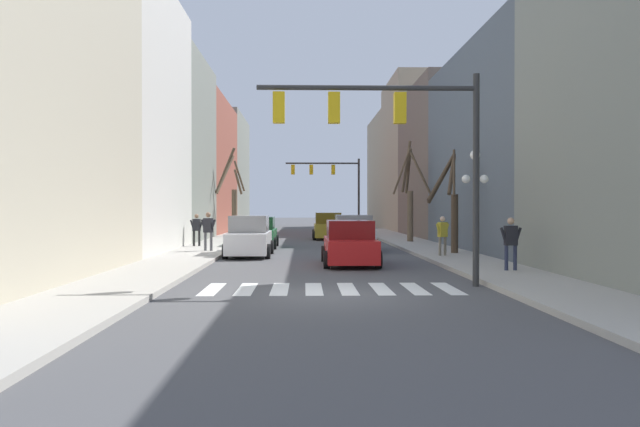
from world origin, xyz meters
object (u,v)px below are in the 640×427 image
object	(u,v)px
car_parked_left_far	(259,233)
pedestrian_on_left_sidewalk	(443,232)
street_lamp_right_corner	(475,183)
car_driving_away_lane	(328,227)
car_parked_right_far	(350,244)
street_tree_left_far	(233,198)
car_driving_toward_lane	(353,234)
pedestrian_on_right_sidewalk	(208,228)
traffic_signal_far	(332,178)
street_tree_right_far	(410,195)
traffic_signal_near	(393,129)
pedestrian_crossing_street	(197,227)
pedestrian_near_right_corner	(511,239)
car_parked_right_mid	(249,237)
street_tree_left_near	(450,202)

from	to	relation	value
car_parked_left_far	pedestrian_on_left_sidewalk	size ratio (longest dim) A/B	2.72
street_lamp_right_corner	car_driving_away_lane	world-z (taller)	street_lamp_right_corner
car_parked_right_far	pedestrian_on_left_sidewalk	bearing A→B (deg)	-57.73
street_lamp_right_corner	street_tree_left_far	size ratio (longest dim) A/B	0.65
car_driving_toward_lane	pedestrian_on_right_sidewalk	size ratio (longest dim) A/B	2.57
car_driving_away_lane	street_tree_left_far	xyz separation A→B (m)	(-6.67, 1.45, 2.01)
car_parked_left_far	car_driving_away_lane	bearing A→B (deg)	-24.96
car_driving_toward_lane	pedestrian_on_left_sidewalk	distance (m)	6.19
pedestrian_on_left_sidewalk	traffic_signal_far	bearing A→B (deg)	68.20
car_parked_right_far	pedestrian_on_left_sidewalk	xyz separation A→B (m)	(4.12, 2.60, 0.34)
traffic_signal_far	car_parked_left_far	world-z (taller)	traffic_signal_far
car_driving_away_lane	car_parked_left_far	bearing A→B (deg)	155.04
traffic_signal_far	street_tree_right_far	size ratio (longest dim) A/B	1.06
traffic_signal_near	street_tree_left_far	world-z (taller)	street_tree_left_far
pedestrian_on_left_sidewalk	pedestrian_crossing_street	bearing A→B (deg)	120.43
car_parked_left_far	pedestrian_near_right_corner	world-z (taller)	pedestrian_near_right_corner
traffic_signal_far	pedestrian_crossing_street	distance (m)	22.50
street_lamp_right_corner	street_tree_left_far	xyz separation A→B (m)	(-11.03, 22.27, -0.18)
pedestrian_crossing_street	traffic_signal_far	bearing A→B (deg)	74.82
pedestrian_on_right_sidewalk	car_driving_away_lane	bearing A→B (deg)	-93.87
traffic_signal_near	traffic_signal_far	bearing A→B (deg)	90.06
car_parked_right_mid	street_tree_right_far	world-z (taller)	street_tree_right_far
car_driving_toward_lane	car_parked_right_far	world-z (taller)	car_driving_toward_lane
traffic_signal_far	car_driving_away_lane	world-z (taller)	traffic_signal_far
traffic_signal_near	car_parked_right_far	xyz separation A→B (m)	(-0.72, 6.51, -3.53)
traffic_signal_far	street_lamp_right_corner	world-z (taller)	traffic_signal_far
pedestrian_near_right_corner	pedestrian_on_right_sidewalk	world-z (taller)	pedestrian_on_right_sidewalk
pedestrian_near_right_corner	street_tree_left_far	bearing A→B (deg)	-67.64
traffic_signal_far	car_parked_right_mid	xyz separation A→B (m)	(-4.84, -25.82, -3.89)
street_lamp_right_corner	pedestrian_near_right_corner	bearing A→B (deg)	-70.82
car_parked_right_far	pedestrian_crossing_street	xyz separation A→B (m)	(-7.39, 9.42, 0.36)
street_lamp_right_corner	car_driving_away_lane	size ratio (longest dim) A/B	0.97
pedestrian_on_right_sidewalk	street_tree_right_far	bearing A→B (deg)	-122.24
pedestrian_crossing_street	street_tree_left_far	xyz separation A→B (m)	(0.63, 11.07, 1.70)
car_parked_right_mid	car_parked_right_far	size ratio (longest dim) A/B	1.01
traffic_signal_far	pedestrian_on_right_sidewalk	size ratio (longest dim) A/B	3.55
pedestrian_crossing_street	street_tree_left_near	distance (m)	13.36
car_driving_away_lane	street_tree_left_near	distance (m)	15.83
car_parked_right_mid	pedestrian_near_right_corner	bearing A→B (deg)	-131.13
pedestrian_on_right_sidewalk	street_tree_right_far	size ratio (longest dim) A/B	0.30
traffic_signal_far	pedestrian_on_left_sidewalk	bearing A→B (deg)	-82.88
pedestrian_on_left_sidewalk	street_tree_right_far	size ratio (longest dim) A/B	0.27
car_parked_left_far	pedestrian_crossing_street	distance (m)	3.35
car_parked_left_far	street_tree_left_far	distance (m)	10.74
pedestrian_on_left_sidewalk	pedestrian_crossing_street	world-z (taller)	pedestrian_crossing_street
car_parked_right_far	pedestrian_on_right_sidewalk	size ratio (longest dim) A/B	2.53
street_lamp_right_corner	car_parked_right_far	distance (m)	5.15
pedestrian_near_right_corner	traffic_signal_near	bearing A→B (deg)	30.79
car_parked_right_mid	street_tree_left_near	size ratio (longest dim) A/B	1.00
pedestrian_near_right_corner	pedestrian_on_left_sidewalk	xyz separation A→B (m)	(-0.81, 6.25, -0.02)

